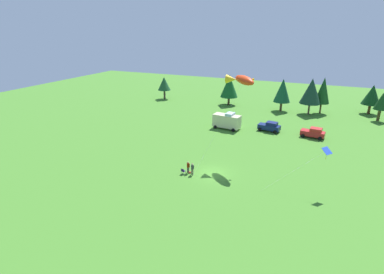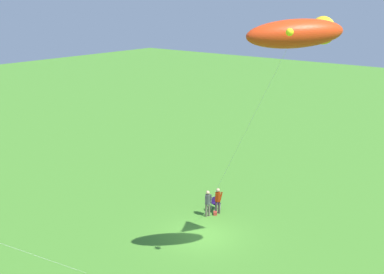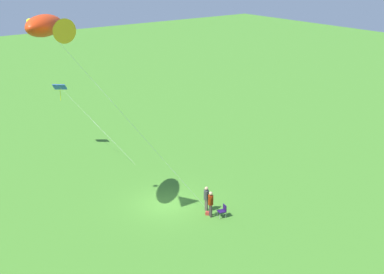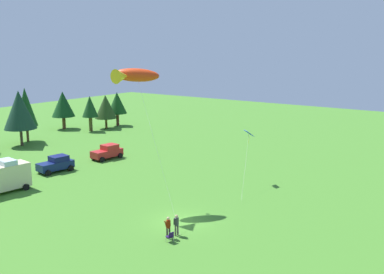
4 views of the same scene
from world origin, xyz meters
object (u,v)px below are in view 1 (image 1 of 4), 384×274
(van_camper_beige, at_px, (227,121))
(kite_large_fish, at_px, (241,80))
(folding_chair, at_px, (183,171))
(kite_diamond_blue, at_px, (326,152))
(person_spectator, at_px, (188,166))
(car_red_sedan, at_px, (313,133))
(car_navy_hatch, at_px, (270,126))
(person_kite_flyer, at_px, (192,168))
(backpack_on_grass, at_px, (190,172))

(van_camper_beige, distance_m, kite_large_fish, 17.82)
(folding_chair, height_order, kite_diamond_blue, kite_diamond_blue)
(person_spectator, distance_m, car_red_sedan, 27.09)
(folding_chair, relative_size, kite_large_fish, 0.06)
(car_navy_hatch, bearing_deg, person_spectator, -99.31)
(van_camper_beige, bearing_deg, car_red_sedan, 11.89)
(folding_chair, xyz_separation_m, car_red_sedan, (15.77, 22.99, 0.46))
(car_navy_hatch, relative_size, kite_diamond_blue, 0.59)
(folding_chair, distance_m, van_camper_beige, 21.59)
(folding_chair, height_order, kite_large_fish, kite_large_fish)
(person_kite_flyer, bearing_deg, folding_chair, 124.30)
(person_kite_flyer, relative_size, backpack_on_grass, 5.44)
(van_camper_beige, relative_size, car_navy_hatch, 1.27)
(backpack_on_grass, bearing_deg, van_camper_beige, 93.39)
(backpack_on_grass, distance_m, kite_diamond_blue, 17.75)
(kite_diamond_blue, bearing_deg, car_navy_hatch, 115.53)
(folding_chair, height_order, person_spectator, person_spectator)
(person_kite_flyer, height_order, kite_diamond_blue, kite_diamond_blue)
(person_spectator, distance_m, backpack_on_grass, 0.95)
(person_spectator, relative_size, van_camper_beige, 0.31)
(backpack_on_grass, bearing_deg, kite_diamond_blue, 7.42)
(person_spectator, bearing_deg, folding_chair, 161.12)
(person_kite_flyer, xyz_separation_m, van_camper_beige, (-1.74, 21.20, 0.62))
(van_camper_beige, xyz_separation_m, car_navy_hatch, (8.21, 1.88, -0.69))
(kite_large_fish, bearing_deg, backpack_on_grass, -120.36)
(kite_large_fish, height_order, kite_diamond_blue, kite_large_fish)
(folding_chair, distance_m, kite_large_fish, 15.37)
(folding_chair, relative_size, car_red_sedan, 0.19)
(van_camper_beige, height_order, kite_diamond_blue, kite_diamond_blue)
(folding_chair, distance_m, backpack_on_grass, 1.04)
(person_kite_flyer, bearing_deg, person_spectator, 90.58)
(person_spectator, xyz_separation_m, van_camper_beige, (-0.99, 20.96, 0.62))
(folding_chair, distance_m, kite_diamond_blue, 18.46)
(person_spectator, bearing_deg, car_red_sedan, -12.64)
(backpack_on_grass, relative_size, kite_large_fish, 0.02)
(person_kite_flyer, relative_size, kite_large_fish, 0.13)
(person_spectator, distance_m, car_navy_hatch, 23.95)
(backpack_on_grass, xyz_separation_m, kite_large_fish, (4.59, 7.83, 12.07))
(person_kite_flyer, height_order, person_spectator, same)
(person_spectator, bearing_deg, car_navy_hatch, 4.09)
(folding_chair, relative_size, car_navy_hatch, 0.19)
(person_spectator, xyz_separation_m, kite_large_fish, (4.84, 7.82, 11.16))
(person_kite_flyer, bearing_deg, kite_diamond_blue, -62.86)
(backpack_on_grass, height_order, car_navy_hatch, car_navy_hatch)
(person_spectator, bearing_deg, kite_large_fish, -10.15)
(van_camper_beige, xyz_separation_m, car_red_sedan, (16.24, 1.43, -0.69))
(car_navy_hatch, height_order, car_red_sedan, same)
(person_kite_flyer, bearing_deg, van_camper_beige, 23.40)
(person_kite_flyer, distance_m, car_navy_hatch, 23.97)
(backpack_on_grass, xyz_separation_m, van_camper_beige, (-1.24, 20.97, 1.53))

